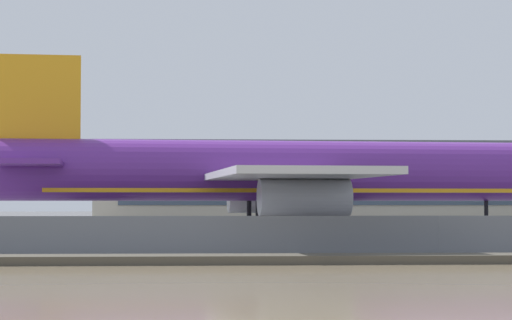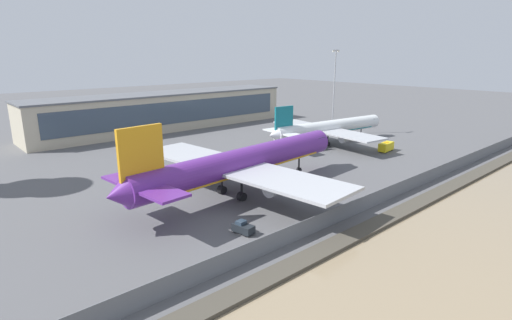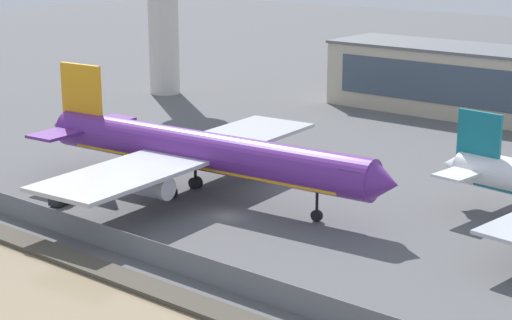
% 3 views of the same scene
% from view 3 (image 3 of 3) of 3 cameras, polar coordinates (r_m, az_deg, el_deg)
% --- Properties ---
extents(ground_plane, '(500.00, 500.00, 0.00)m').
position_cam_3_polar(ground_plane, '(99.71, -1.97, -3.77)').
color(ground_plane, '#565659').
extents(shoreline_seawall, '(320.00, 3.00, 0.50)m').
position_cam_3_polar(shoreline_seawall, '(86.25, -11.03, -6.94)').
color(shoreline_seawall, '#474238').
rests_on(shoreline_seawall, ground).
extents(perimeter_fence, '(280.00, 0.10, 2.61)m').
position_cam_3_polar(perimeter_fence, '(88.59, -8.83, -5.51)').
color(perimeter_fence, slate).
rests_on(perimeter_fence, ground).
extents(cargo_jet_purple, '(52.61, 45.45, 15.05)m').
position_cam_3_polar(cargo_jet_purple, '(105.76, -3.90, 0.56)').
color(cargo_jet_purple, '#602889').
rests_on(cargo_jet_purple, ground).
extents(baggage_tug, '(2.08, 3.41, 1.80)m').
position_cam_3_polar(baggage_tug, '(106.24, -12.79, -2.49)').
color(baggage_tug, '#1E2328').
rests_on(baggage_tug, ground).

